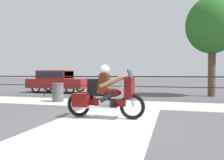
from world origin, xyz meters
TOP-DOWN VIEW (x-y plane):
  - ground_plane at (0.00, 0.00)m, footprint 120.00×120.00m
  - sidewalk_band at (0.00, 3.40)m, footprint 44.00×2.40m
  - crosswalk_band at (0.29, -0.20)m, footprint 2.77×6.00m
  - fence_railing at (0.00, 5.36)m, footprint 36.00×0.05m
  - motorcycle at (0.15, 0.31)m, footprint 2.41×0.76m
  - parked_car at (-5.63, 7.81)m, footprint 4.09×1.76m
  - trash_bin at (-3.06, 3.33)m, footprint 0.54×0.54m
  - tree_behind_sign at (4.33, 7.87)m, footprint 2.98×2.98m

SIDE VIEW (x-z plane):
  - ground_plane at x=0.00m, z-range 0.00..0.00m
  - crosswalk_band at x=0.29m, z-range 0.00..0.01m
  - sidewalk_band at x=0.00m, z-range 0.00..0.01m
  - trash_bin at x=-3.06m, z-range 0.00..0.88m
  - motorcycle at x=0.15m, z-range -0.10..1.49m
  - parked_car at x=-5.63m, z-range 0.11..1.65m
  - fence_railing at x=0.00m, z-range 0.34..1.54m
  - tree_behind_sign at x=4.33m, z-range 1.20..6.98m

